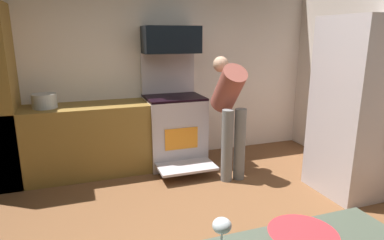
{
  "coord_description": "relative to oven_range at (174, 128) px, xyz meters",
  "views": [
    {
      "loc": [
        -0.92,
        -2.25,
        1.74
      ],
      "look_at": [
        -0.03,
        0.3,
        1.05
      ],
      "focal_mm": 30.91,
      "sensor_mm": 36.0,
      "label": 1
    }
  ],
  "objects": [
    {
      "name": "stock_pot",
      "position": [
        -1.6,
        0.02,
        0.48
      ],
      "size": [
        0.28,
        0.28,
        0.17
      ],
      "primitive_type": "cylinder",
      "color": "#B1B5B9",
      "rests_on": "lower_cabinet_run"
    },
    {
      "name": "wall_back",
      "position": [
        -0.29,
        0.38,
        0.79
      ],
      "size": [
        5.2,
        0.12,
        2.6
      ],
      "primitive_type": "cube",
      "color": "silver",
      "rests_on": "ground"
    },
    {
      "name": "refrigerator",
      "position": [
        1.74,
        -1.48,
        0.46
      ],
      "size": [
        0.88,
        0.77,
        1.94
      ],
      "color": "#BFB4B8",
      "rests_on": "ground"
    },
    {
      "name": "oven_range",
      "position": [
        0.0,
        0.0,
        0.0
      ],
      "size": [
        0.76,
        1.05,
        1.51
      ],
      "color": "#BBB1B8",
      "rests_on": "ground"
    },
    {
      "name": "lower_cabinet_run",
      "position": [
        -1.19,
        0.02,
        -0.06
      ],
      "size": [
        2.4,
        0.6,
        0.9
      ],
      "primitive_type": "cube",
      "color": "olive",
      "rests_on": "ground"
    },
    {
      "name": "microwave",
      "position": [
        0.0,
        0.1,
        1.18
      ],
      "size": [
        0.74,
        0.38,
        0.35
      ],
      "primitive_type": "cube",
      "color": "black",
      "rests_on": "oven_range"
    },
    {
      "name": "person_cook",
      "position": [
        0.52,
        -0.64,
        0.38
      ],
      "size": [
        0.31,
        0.64,
        1.49
      ],
      "color": "slate",
      "rests_on": "ground"
    },
    {
      "name": "wine_glass_far",
      "position": [
        -0.73,
        -3.17,
        0.51
      ],
      "size": [
        0.08,
        0.08,
        0.15
      ],
      "color": "silver",
      "rests_on": "counter_island"
    }
  ]
}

